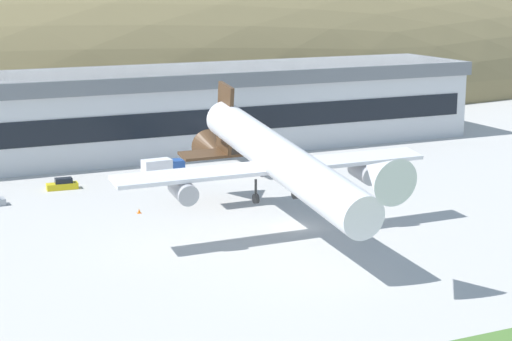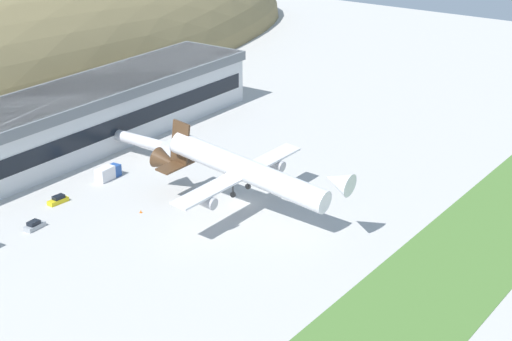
{
  "view_description": "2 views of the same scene",
  "coord_description": "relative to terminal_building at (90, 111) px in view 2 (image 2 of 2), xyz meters",
  "views": [
    {
      "loc": [
        -44.43,
        -85.79,
        28.24
      ],
      "look_at": [
        -7.51,
        -5.06,
        8.51
      ],
      "focal_mm": 60.0,
      "sensor_mm": 36.0,
      "label": 1
    },
    {
      "loc": [
        -125.13,
        -91.02,
        68.8
      ],
      "look_at": [
        -1.14,
        -3.93,
        8.27
      ],
      "focal_mm": 60.0,
      "sensor_mm": 36.0,
      "label": 2
    }
  ],
  "objects": [
    {
      "name": "ground_plane",
      "position": [
        -8.12,
        -50.06,
        -7.82
      ],
      "size": [
        399.89,
        399.89,
        0.0
      ],
      "primitive_type": "plane",
      "color": "#B7B5AF"
    },
    {
      "name": "grass_strip_foreground",
      "position": [
        -8.12,
        -94.88,
        -7.78
      ],
      "size": [
        359.9,
        21.17,
        0.08
      ],
      "primitive_type": "cube",
      "color": "#4C7533",
      "rests_on": "ground_plane"
    },
    {
      "name": "terminal_building",
      "position": [
        0.0,
        0.0,
        0.0
      ],
      "size": [
        96.58,
        20.32,
        13.84
      ],
      "color": "silver",
      "rests_on": "ground_plane"
    },
    {
      "name": "jetway_0",
      "position": [
        -0.81,
        -18.97,
        -3.83
      ],
      "size": [
        3.38,
        17.01,
        5.43
      ],
      "color": "silver",
      "rests_on": "ground_plane"
    },
    {
      "name": "cargo_airplane",
      "position": [
        -11.88,
        -52.91,
        1.01
      ],
      "size": [
        37.16,
        45.33,
        12.02
      ],
      "color": "silver"
    },
    {
      "name": "service_car_0",
      "position": [
        -29.08,
        -20.0,
        -7.16
      ],
      "size": [
        4.37,
        1.94,
        1.58
      ],
      "color": "gold",
      "rests_on": "ground_plane"
    },
    {
      "name": "service_car_1",
      "position": [
        -39.74,
        -25.21,
        -7.16
      ],
      "size": [
        4.19,
        1.99,
        1.59
      ],
      "color": "#999EA3",
      "rests_on": "ground_plane"
    },
    {
      "name": "fuel_truck",
      "position": [
        -14.23,
        -19.2,
        -6.44
      ],
      "size": [
        6.26,
        2.61,
        2.85
      ],
      "color": "#264C99",
      "rests_on": "ground_plane"
    },
    {
      "name": "traffic_cone_0",
      "position": [
        -23.12,
        -36.52,
        -7.54
      ],
      "size": [
        0.52,
        0.52,
        0.58
      ],
      "color": "orange",
      "rests_on": "ground_plane"
    }
  ]
}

